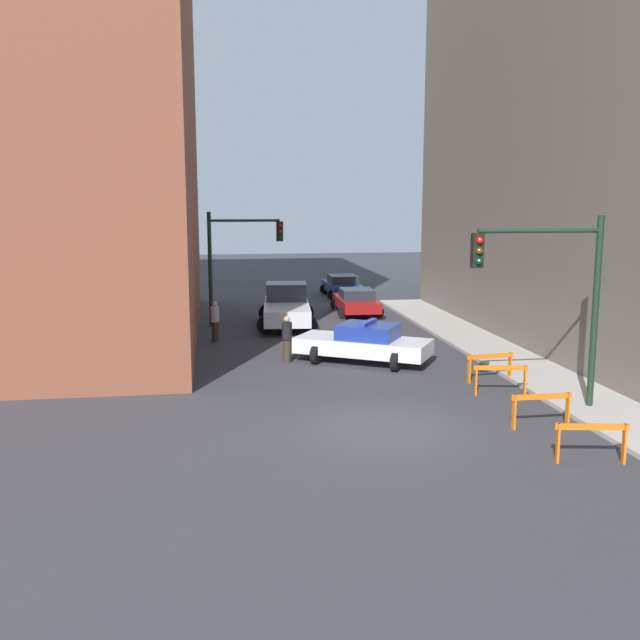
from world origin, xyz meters
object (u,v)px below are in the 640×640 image
at_px(barrier_back, 501,375).
at_px(parked_car_near, 356,301).
at_px(barrier_mid, 541,405).
at_px(traffic_light_near, 556,283).
at_px(parked_car_mid, 342,286).
at_px(white_truck, 287,307).
at_px(pedestrian_crossing, 287,338).
at_px(barrier_front, 591,436).
at_px(police_car, 364,343).
at_px(pedestrian_corner, 215,321).
at_px(barrier_corner, 490,363).
at_px(traffic_light_far, 234,252).

bearing_deg(barrier_back, parked_car_near, 94.36).
bearing_deg(barrier_mid, traffic_light_near, 55.97).
bearing_deg(parked_car_mid, parked_car_near, -95.10).
xyz_separation_m(white_truck, pedestrian_crossing, (-0.76, -7.36, -0.04)).
bearing_deg(barrier_front, barrier_mid, 89.61).
bearing_deg(police_car, barrier_front, -133.55).
height_order(police_car, parked_car_near, police_car).
relative_size(barrier_front, barrier_back, 1.00).
height_order(pedestrian_crossing, pedestrian_corner, same).
distance_m(barrier_back, barrier_corner, 1.61).
height_order(parked_car_mid, pedestrian_crossing, pedestrian_crossing).
xyz_separation_m(parked_car_near, barrier_back, (1.18, -15.54, -0.06)).
height_order(police_car, barrier_corner, police_car).
relative_size(pedestrian_crossing, barrier_corner, 1.04).
distance_m(traffic_light_near, barrier_corner, 4.45).
distance_m(traffic_light_near, parked_car_near, 17.64).
distance_m(traffic_light_far, police_car, 9.93).
bearing_deg(barrier_mid, barrier_back, 85.88).
relative_size(pedestrian_corner, barrier_back, 1.05).
bearing_deg(traffic_light_near, barrier_front, -103.71).
relative_size(traffic_light_far, pedestrian_corner, 3.13).
relative_size(police_car, white_truck, 0.90).
distance_m(pedestrian_crossing, barrier_mid, 10.11).
xyz_separation_m(traffic_light_far, police_car, (4.26, -8.56, -2.67)).
bearing_deg(police_car, parked_car_near, 21.06).
bearing_deg(barrier_mid, barrier_corner, 83.58).
bearing_deg(traffic_light_near, traffic_light_far, 117.97).
bearing_deg(traffic_light_far, pedestrian_crossing, -78.99).
xyz_separation_m(traffic_light_far, barrier_front, (7.10, -18.93, -2.78)).
bearing_deg(parked_car_near, traffic_light_near, -82.27).
xyz_separation_m(pedestrian_corner, barrier_back, (8.29, -9.48, -0.24)).
bearing_deg(white_truck, parked_car_mid, 70.66).
height_order(white_truck, parked_car_mid, white_truck).
relative_size(traffic_light_near, parked_car_near, 1.20).
bearing_deg(traffic_light_near, police_car, 119.88).
bearing_deg(barrier_back, barrier_front, -92.48).
bearing_deg(white_truck, barrier_mid, -67.93).
bearing_deg(barrier_back, white_truck, 111.61).
height_order(traffic_light_near, police_car, traffic_light_near).
height_order(traffic_light_far, barrier_mid, traffic_light_far).
xyz_separation_m(pedestrian_crossing, barrier_mid, (5.56, -8.44, -0.24)).
height_order(barrier_mid, barrier_back, same).
relative_size(white_truck, barrier_corner, 3.48).
xyz_separation_m(police_car, white_truck, (-1.94, 7.88, 0.18)).
distance_m(traffic_light_far, pedestrian_corner, 4.73).
xyz_separation_m(police_car, pedestrian_corner, (-5.20, 4.68, 0.14)).
height_order(white_truck, barrier_front, white_truck).
relative_size(pedestrian_crossing, barrier_mid, 1.04).
relative_size(traffic_light_near, barrier_corner, 3.26).
relative_size(barrier_mid, barrier_back, 1.01).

